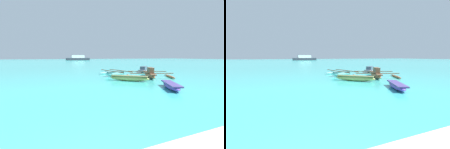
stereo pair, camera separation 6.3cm
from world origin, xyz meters
The scene contains 6 objects.
moored_boat_0 centered at (5.36, 8.87, 0.24)m, with size 2.64×2.45×0.42m.
moored_boat_1 centered at (8.05, 9.92, 0.30)m, with size 4.66×4.00×0.94m.
moored_boat_2 centered at (6.26, 5.42, 0.20)m, with size 1.68×2.53×0.35m.
moored_boat_3 centered at (5.67, 12.14, 0.25)m, with size 2.37×4.27×0.54m.
moored_boat_4 centered at (10.69, 14.44, 0.25)m, with size 3.48×3.10×0.71m.
distant_ferry centered at (13.82, 78.37, 1.07)m, with size 11.99×2.64×2.64m.
Camera 1 is at (-0.36, -1.25, 1.89)m, focal length 24.00 mm.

